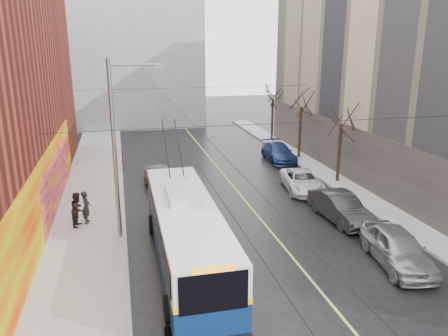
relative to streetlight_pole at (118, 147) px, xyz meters
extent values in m
cube|color=gray|center=(-1.86, 2.00, -4.77)|extent=(4.00, 60.00, 0.15)
cube|color=gray|center=(15.14, 2.00, -4.77)|extent=(2.00, 60.00, 0.15)
cube|color=#BFB74C|center=(7.64, 4.00, -4.84)|extent=(0.12, 50.00, 0.01)
cube|color=red|center=(-3.82, 0.00, -2.85)|extent=(0.08, 28.00, 4.00)
cube|color=#8F0463|center=(-3.78, 6.00, -3.25)|extent=(0.06, 12.00, 3.20)
cube|color=#4C4742|center=(16.11, 4.00, -2.85)|extent=(0.06, 36.00, 4.00)
cube|color=gray|center=(0.14, 35.00, 4.15)|extent=(20.00, 12.00, 18.00)
cylinder|color=slate|center=(-0.16, 0.00, -0.35)|extent=(0.20, 0.20, 9.00)
cube|color=#4E0B17|center=(0.19, 0.00, -0.65)|extent=(0.04, 0.60, 1.10)
cylinder|color=slate|center=(1.04, 0.00, 3.85)|extent=(2.40, 0.10, 0.10)
cube|color=slate|center=(2.14, 0.00, 3.75)|extent=(0.50, 0.22, 0.12)
cylinder|color=black|center=(2.34, 5.00, 1.35)|extent=(0.02, 60.00, 0.02)
cylinder|color=black|center=(3.34, 5.00, 1.35)|extent=(0.02, 60.00, 0.02)
cylinder|color=black|center=(6.14, -4.00, 1.55)|extent=(18.00, 0.02, 0.02)
cylinder|color=black|center=(6.14, 12.00, 1.55)|extent=(18.00, 0.02, 0.02)
cylinder|color=black|center=(15.14, 6.00, -2.75)|extent=(0.24, 0.24, 4.20)
cylinder|color=black|center=(15.14, 13.00, -2.61)|extent=(0.24, 0.24, 4.48)
cylinder|color=black|center=(15.14, 20.00, -2.66)|extent=(0.24, 0.24, 4.37)
ellipsoid|color=slate|center=(3.78, 0.21, 3.28)|extent=(0.44, 0.20, 0.12)
ellipsoid|color=slate|center=(5.58, 1.68, 3.36)|extent=(0.44, 0.20, 0.12)
ellipsoid|color=slate|center=(3.80, 1.03, 1.49)|extent=(0.44, 0.20, 0.12)
cube|color=#0A204D|center=(2.73, -3.55, -3.92)|extent=(2.61, 11.73, 1.46)
cube|color=silver|center=(2.73, -3.55, -2.55)|extent=(2.61, 11.73, 1.27)
cube|color=yellow|center=(2.73, -3.55, -3.19)|extent=(2.65, 11.77, 0.21)
cube|color=black|center=(2.69, -9.42, -2.70)|extent=(2.24, 0.05, 1.37)
cube|color=black|center=(2.76, 2.31, -2.70)|extent=(2.24, 0.05, 1.17)
cube|color=black|center=(1.44, -3.54, -2.65)|extent=(0.10, 10.74, 0.98)
cube|color=black|center=(4.02, -3.56, -2.65)|extent=(0.10, 10.74, 0.98)
cube|color=silver|center=(2.73, -2.58, -1.77)|extent=(1.38, 2.94, 0.29)
cylinder|color=black|center=(1.44, -7.45, -4.36)|extent=(0.30, 0.98, 0.98)
cylinder|color=black|center=(3.97, -7.46, -4.36)|extent=(0.30, 0.98, 0.98)
cylinder|color=black|center=(1.48, 0.36, -4.36)|extent=(0.30, 0.98, 0.98)
cylinder|color=black|center=(4.02, 0.34, -4.36)|extent=(0.30, 0.98, 0.98)
cylinder|color=black|center=(2.41, 0.84, -0.36)|extent=(0.08, 3.39, 2.40)
cylinder|color=black|center=(3.09, 0.84, -0.36)|extent=(0.08, 3.39, 2.40)
imported|color=#9C9DA0|center=(11.94, -5.69, -4.02)|extent=(2.64, 5.08, 1.65)
imported|color=#2B2B2E|center=(11.94, -0.39, -4.06)|extent=(1.99, 4.86, 1.57)
imported|color=silver|center=(11.94, 4.93, -4.17)|extent=(2.94, 5.16, 1.36)
imported|color=navy|center=(13.14, 12.68, -4.11)|extent=(2.25, 5.13, 1.46)
imported|color=#A6A7AB|center=(2.72, 7.44, -4.05)|extent=(2.55, 4.92, 1.60)
imported|color=black|center=(-1.90, 2.20, -3.78)|extent=(0.50, 0.70, 1.82)
imported|color=black|center=(-2.31, 1.90, -3.75)|extent=(0.92, 1.07, 1.89)
camera|label=1|loc=(0.18, -21.19, 4.82)|focal=35.00mm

